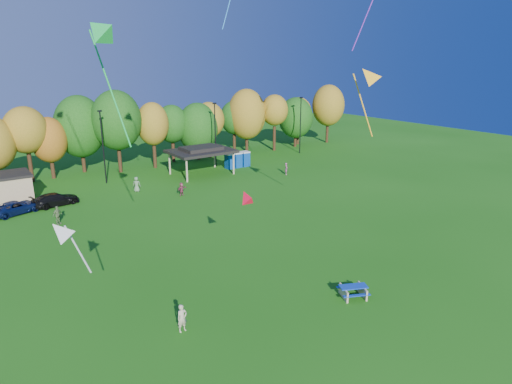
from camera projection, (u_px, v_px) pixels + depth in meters
ground at (307, 346)px, 25.06m from camera, size 160.00×160.00×0.00m
tree_line at (65, 133)px, 58.30m from camera, size 93.57×10.55×11.15m
lamp_posts at (103, 145)px, 55.97m from camera, size 64.50×0.25×9.09m
pavilion at (201, 151)px, 60.80m from camera, size 8.20×6.20×3.77m
porta_potties at (237, 160)px, 65.22m from camera, size 3.75×1.20×2.18m
picnic_table at (353, 291)px, 30.07m from camera, size 2.29×2.14×0.79m
kite_flyer at (182, 318)px, 26.20m from camera, size 0.65×0.46×1.69m
car_c at (17, 207)px, 46.04m from camera, size 5.24×3.59×1.33m
car_d at (55, 199)px, 48.48m from camera, size 5.07×2.72×1.40m
far_person_0 at (286, 169)px, 61.29m from camera, size 0.67×0.70×1.60m
far_person_2 at (57, 215)px, 43.05m from camera, size 1.13×0.90×1.80m
far_person_3 at (182, 189)px, 52.02m from camera, size 1.49×0.98×1.54m
far_person_4 at (137, 184)px, 53.43m from camera, size 1.05×0.98×1.81m
kite_4 at (246, 197)px, 29.93m from camera, size 1.05×1.36×1.33m
kite_5 at (368, 76)px, 32.68m from camera, size 2.77×3.07×5.58m
kite_7 at (60, 231)px, 23.10m from camera, size 2.29×1.57×3.52m
kite_10 at (99, 31)px, 23.53m from camera, size 2.69×4.18×7.44m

